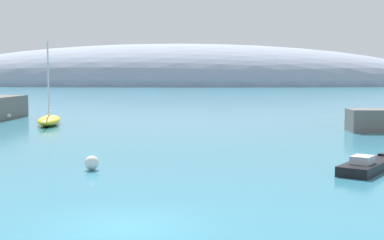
{
  "coord_description": "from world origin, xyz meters",
  "views": [
    {
      "loc": [
        2.66,
        -16.37,
        4.9
      ],
      "look_at": [
        1.59,
        22.73,
        1.57
      ],
      "focal_mm": 48.07,
      "sensor_mm": 36.0,
      "label": 1
    }
  ],
  "objects": [
    {
      "name": "motorboat_black_foreground",
      "position": [
        10.96,
        10.06,
        0.3
      ],
      "size": [
        4.02,
        4.86,
        0.9
      ],
      "rotation": [
        0.0,
        0.0,
        4.1
      ],
      "color": "black",
      "rests_on": "water"
    },
    {
      "name": "water",
      "position": [
        0.0,
        0.0,
        0.0
      ],
      "size": [
        600.0,
        600.0,
        0.0
      ],
      "primitive_type": "plane",
      "color": "teal",
      "rests_on": "ground"
    },
    {
      "name": "sailboat_yellow_mid_mooring",
      "position": [
        -13.08,
        34.55,
        0.55
      ],
      "size": [
        3.2,
        6.94,
        8.37
      ],
      "rotation": [
        0.0,
        0.0,
        4.88
      ],
      "color": "yellow",
      "rests_on": "water"
    },
    {
      "name": "mooring_buoy_white",
      "position": [
        -3.32,
        10.07,
        0.38
      ],
      "size": [
        0.76,
        0.76,
        0.76
      ],
      "primitive_type": "sphere",
      "color": "silver",
      "rests_on": "water"
    },
    {
      "name": "distant_ridge",
      "position": [
        -13.87,
        255.03,
        0.0
      ],
      "size": [
        281.43,
        86.06,
        43.6
      ],
      "primitive_type": "ellipsoid",
      "color": "#8E99AD",
      "rests_on": "ground"
    }
  ]
}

